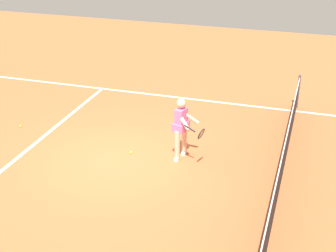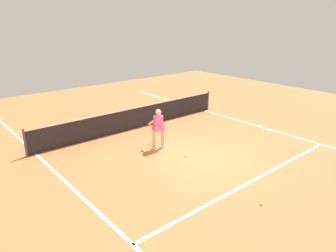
{
  "view_description": "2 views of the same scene",
  "coord_description": "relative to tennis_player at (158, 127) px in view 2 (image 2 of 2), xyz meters",
  "views": [
    {
      "loc": [
        9.79,
        4.47,
        5.93
      ],
      "look_at": [
        -0.42,
        1.25,
        0.93
      ],
      "focal_mm": 53.15,
      "sensor_mm": 36.0,
      "label": 1
    },
    {
      "loc": [
        -7.46,
        -7.09,
        4.67
      ],
      "look_at": [
        -0.21,
        1.48,
        0.8
      ],
      "focal_mm": 33.07,
      "sensor_mm": 36.0,
      "label": 2
    }
  ],
  "objects": [
    {
      "name": "tennis_ball_mid",
      "position": [
        0.22,
        -1.27,
        -0.81
      ],
      "size": [
        0.07,
        0.07,
        0.07
      ],
      "primitive_type": "sphere",
      "color": "#D1E533",
      "rests_on": "ground"
    },
    {
      "name": "ground_plane",
      "position": [
        0.66,
        -1.52,
        -0.85
      ],
      "size": [
        28.0,
        28.0,
        0.0
      ],
      "primitive_type": "plane",
      "color": "#C66638"
    },
    {
      "name": "sideline_right_marking",
      "position": [
        5.13,
        -1.52,
        -0.84
      ],
      "size": [
        0.1,
        19.54,
        0.01
      ],
      "primitive_type": "cube",
      "color": "white",
      "rests_on": "ground"
    },
    {
      "name": "tennis_ball_near",
      "position": [
        -0.34,
        -4.8,
        -0.81
      ],
      "size": [
        0.07,
        0.07,
        0.07
      ],
      "primitive_type": "sphere",
      "color": "#D1E533",
      "rests_on": "ground"
    },
    {
      "name": "sideline_left_marking",
      "position": [
        -3.81,
        -1.52,
        -0.84
      ],
      "size": [
        0.1,
        19.54,
        0.01
      ],
      "primitive_type": "cube",
      "color": "white",
      "rests_on": "ground"
    },
    {
      "name": "service_line_marking",
      "position": [
        0.66,
        -3.87,
        -0.84
      ],
      "size": [
        8.94,
        0.1,
        0.01
      ],
      "primitive_type": "cube",
      "color": "white",
      "rests_on": "ground"
    },
    {
      "name": "tennis_player",
      "position": [
        0.0,
        0.0,
        0.0
      ],
      "size": [
        0.92,
        0.9,
        1.55
      ],
      "color": "beige",
      "rests_on": "ground"
    },
    {
      "name": "court_net",
      "position": [
        0.66,
        2.48,
        -0.36
      ],
      "size": [
        9.62,
        0.08,
        1.05
      ],
      "color": "#4C4C51",
      "rests_on": "ground"
    }
  ]
}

